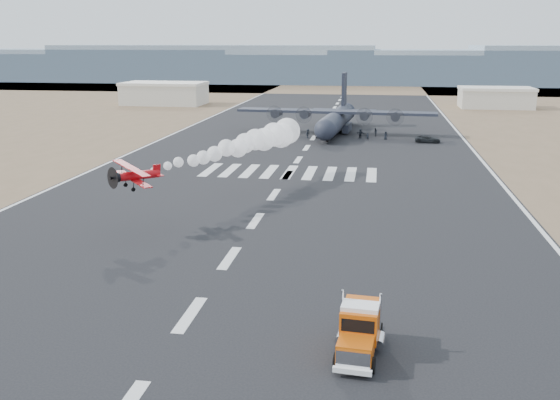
% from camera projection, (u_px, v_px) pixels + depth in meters
% --- Properties ---
extents(ground, '(500.00, 500.00, 0.00)m').
position_uv_depth(ground, '(190.00, 315.00, 44.00)').
color(ground, black).
rests_on(ground, ground).
extents(scrub_far, '(500.00, 80.00, 0.00)m').
position_uv_depth(scrub_far, '(349.00, 87.00, 264.16)').
color(scrub_far, brown).
rests_on(scrub_far, ground).
extents(runway_markings, '(60.00, 260.00, 0.01)m').
position_uv_depth(runway_markings, '(298.00, 160.00, 101.43)').
color(runway_markings, silver).
rests_on(runway_markings, ground).
extents(ridge_seg_b, '(150.00, 50.00, 15.00)m').
position_uv_depth(ridge_seg_b, '(91.00, 64.00, 310.56)').
color(ridge_seg_b, gray).
rests_on(ridge_seg_b, ground).
extents(ridge_seg_c, '(150.00, 50.00, 17.00)m').
position_uv_depth(ridge_seg_c, '(217.00, 63.00, 300.54)').
color(ridge_seg_c, gray).
rests_on(ridge_seg_c, ground).
extents(ridge_seg_d, '(150.00, 50.00, 13.00)m').
position_uv_depth(ridge_seg_d, '(353.00, 68.00, 291.27)').
color(ridge_seg_d, gray).
rests_on(ridge_seg_d, ground).
extents(ridge_seg_e, '(150.00, 50.00, 15.00)m').
position_uv_depth(ridge_seg_e, '(497.00, 67.00, 281.25)').
color(ridge_seg_e, gray).
rests_on(ridge_seg_e, ground).
extents(hangar_left, '(24.50, 14.50, 6.70)m').
position_uv_depth(hangar_left, '(164.00, 93.00, 189.77)').
color(hangar_left, '#B0AB9C').
rests_on(hangar_left, ground).
extents(hangar_right, '(20.50, 12.50, 5.90)m').
position_uv_depth(hangar_right, '(496.00, 97.00, 179.92)').
color(hangar_right, '#B0AB9C').
rests_on(hangar_right, ground).
extents(semi_truck, '(2.91, 7.31, 3.24)m').
position_uv_depth(semi_truck, '(360.00, 329.00, 38.28)').
color(semi_truck, black).
rests_on(semi_truck, ground).
extents(aerobatic_biplane, '(5.86, 5.54, 2.64)m').
position_uv_depth(aerobatic_biplane, '(135.00, 175.00, 61.16)').
color(aerobatic_biplane, red).
extents(smoke_trail, '(12.09, 30.29, 3.72)m').
position_uv_depth(smoke_trail, '(266.00, 138.00, 83.35)').
color(smoke_trail, white).
extents(transport_aircraft, '(41.32, 33.98, 11.92)m').
position_uv_depth(transport_aircraft, '(337.00, 118.00, 130.85)').
color(transport_aircraft, '#222533').
rests_on(transport_aircraft, ground).
extents(support_vehicle, '(4.88, 2.35, 1.34)m').
position_uv_depth(support_vehicle, '(428.00, 139.00, 118.52)').
color(support_vehicle, black).
rests_on(support_vehicle, ground).
extents(crew_a, '(0.79, 0.85, 1.85)m').
position_uv_depth(crew_a, '(360.00, 133.00, 124.23)').
color(crew_a, black).
rests_on(crew_a, ground).
extents(crew_b, '(0.66, 0.92, 1.73)m').
position_uv_depth(crew_b, '(375.00, 132.00, 126.04)').
color(crew_b, black).
rests_on(crew_b, ground).
extents(crew_c, '(1.07, 1.27, 1.80)m').
position_uv_depth(crew_c, '(308.00, 134.00, 123.94)').
color(crew_c, black).
rests_on(crew_c, ground).
extents(crew_d, '(1.13, 1.22, 1.89)m').
position_uv_depth(crew_d, '(316.00, 133.00, 124.25)').
color(crew_d, black).
rests_on(crew_d, ground).
extents(crew_e, '(0.89, 0.72, 1.58)m').
position_uv_depth(crew_e, '(386.00, 135.00, 122.24)').
color(crew_e, black).
rests_on(crew_e, ground).
extents(crew_f, '(1.80, 1.02, 1.85)m').
position_uv_depth(crew_f, '(360.00, 134.00, 123.81)').
color(crew_f, black).
rests_on(crew_f, ground).
extents(crew_g, '(0.72, 0.68, 1.56)m').
position_uv_depth(crew_g, '(368.00, 137.00, 120.90)').
color(crew_g, black).
rests_on(crew_g, ground).
extents(crew_h, '(1.00, 0.99, 1.79)m').
position_uv_depth(crew_h, '(327.00, 132.00, 126.63)').
color(crew_h, black).
rests_on(crew_h, ground).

